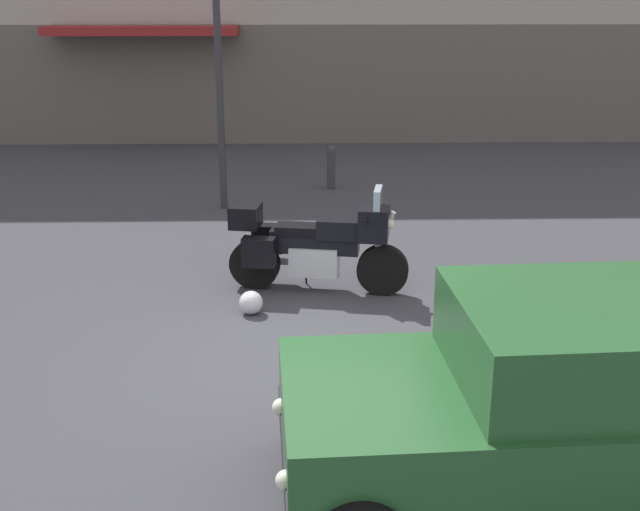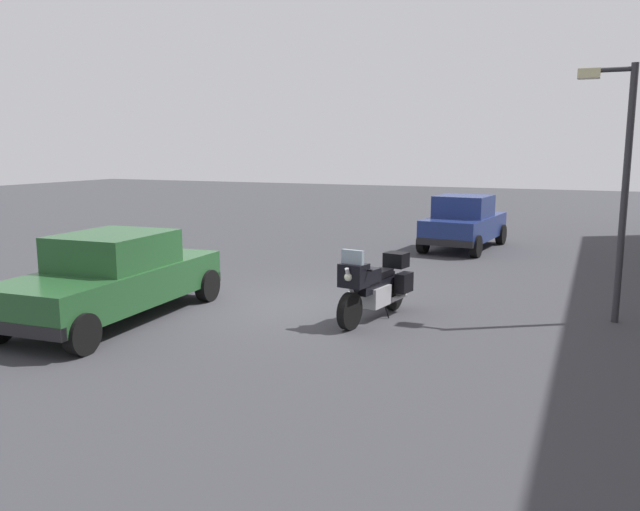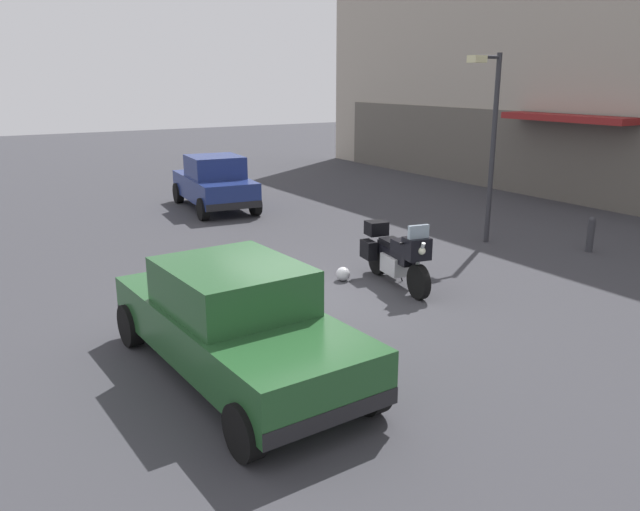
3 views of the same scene
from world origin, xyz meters
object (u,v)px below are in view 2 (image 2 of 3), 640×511
at_px(motorcycle, 374,285).
at_px(car_sedan_far, 114,277).
at_px(streetlamp_curbside, 617,167).
at_px(helmet, 351,298).
at_px(car_hatchback_near, 464,223).

height_order(motorcycle, car_sedan_far, car_sedan_far).
xyz_separation_m(motorcycle, car_sedan_far, (1.93, -4.24, 0.16)).
height_order(car_sedan_far, streetlamp_curbside, streetlamp_curbside).
bearing_deg(helmet, streetlamp_curbside, 99.21).
relative_size(motorcycle, streetlamp_curbside, 0.51).
distance_m(car_hatchback_near, streetlamp_curbside, 8.50).
xyz_separation_m(car_hatchback_near, streetlamp_curbside, (7.27, 3.96, 1.92)).
relative_size(helmet, car_hatchback_near, 0.07).
relative_size(car_hatchback_near, car_sedan_far, 0.86).
bearing_deg(motorcycle, streetlamp_curbside, 120.83).
xyz_separation_m(car_sedan_far, streetlamp_curbside, (-3.43, 8.08, 1.95)).
bearing_deg(car_sedan_far, helmet, -55.72).
bearing_deg(motorcycle, car_sedan_far, -56.05).
distance_m(helmet, car_sedan_far, 4.47).
distance_m(motorcycle, car_sedan_far, 4.66).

